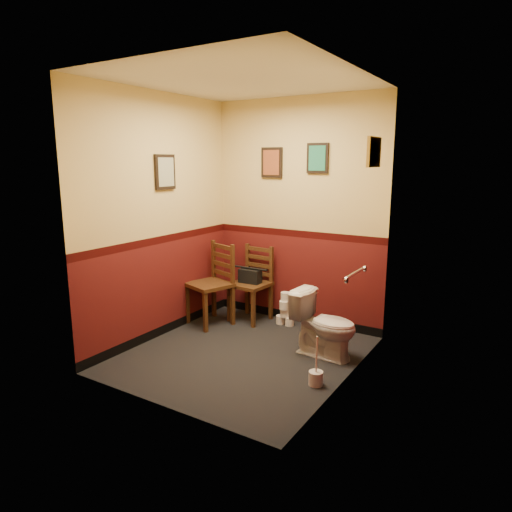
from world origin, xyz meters
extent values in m
cube|color=black|center=(0.00, 0.00, 0.00)|extent=(2.20, 2.40, 0.00)
cube|color=silver|center=(0.00, 0.00, 2.70)|extent=(2.20, 2.40, 0.00)
cube|color=#561413|center=(0.00, 1.20, 1.35)|extent=(2.20, 0.00, 2.70)
cube|color=#561413|center=(0.00, -1.20, 1.35)|extent=(2.20, 0.00, 2.70)
cube|color=#561413|center=(-1.10, 0.00, 1.35)|extent=(0.00, 2.40, 2.70)
cube|color=#561413|center=(1.10, 0.00, 1.35)|extent=(0.00, 2.40, 2.70)
cylinder|color=silver|center=(1.07, 0.25, 0.95)|extent=(0.03, 0.50, 0.03)
cylinder|color=silver|center=(1.09, 0.00, 0.95)|extent=(0.02, 0.06, 0.06)
cylinder|color=silver|center=(1.09, 0.50, 0.95)|extent=(0.02, 0.06, 0.06)
cube|color=black|center=(-0.35, 1.18, 1.95)|extent=(0.28, 0.03, 0.36)
cube|color=brown|center=(-0.35, 1.17, 1.95)|extent=(0.22, 0.01, 0.30)
cube|color=black|center=(0.25, 1.18, 2.00)|extent=(0.26, 0.03, 0.34)
cube|color=#267B5C|center=(0.25, 1.17, 2.00)|extent=(0.20, 0.01, 0.28)
cube|color=black|center=(-1.08, 0.10, 1.85)|extent=(0.03, 0.30, 0.38)
cube|color=#A09F7E|center=(-1.07, 0.10, 1.85)|extent=(0.01, 0.24, 0.31)
cube|color=olive|center=(1.08, 0.60, 2.05)|extent=(0.03, 0.34, 0.28)
cube|color=#A09F7E|center=(1.07, 0.60, 2.05)|extent=(0.01, 0.28, 0.22)
imported|color=white|center=(0.72, 0.42, 0.33)|extent=(0.70, 0.42, 0.66)
cylinder|color=silver|center=(0.92, -0.21, 0.06)|extent=(0.13, 0.13, 0.13)
cylinder|color=silver|center=(0.92, -0.21, 0.28)|extent=(0.02, 0.02, 0.37)
cube|color=#4F2F17|center=(-0.85, 0.55, 0.50)|extent=(0.59, 0.59, 0.04)
cube|color=#4F2F17|center=(-1.10, 0.42, 0.25)|extent=(0.06, 0.06, 0.50)
cube|color=#4F2F17|center=(-0.98, 0.80, 0.25)|extent=(0.06, 0.06, 0.50)
cube|color=#4F2F17|center=(-0.72, 0.30, 0.25)|extent=(0.06, 0.06, 0.50)
cube|color=#4F2F17|center=(-0.60, 0.68, 0.25)|extent=(0.06, 0.06, 0.50)
cube|color=#4F2F17|center=(-0.98, 0.81, 0.75)|extent=(0.05, 0.05, 0.50)
cube|color=#4F2F17|center=(-0.60, 0.68, 0.75)|extent=(0.05, 0.05, 0.50)
cube|color=#4F2F17|center=(-0.79, 0.74, 0.61)|extent=(0.37, 0.14, 0.05)
cube|color=#4F2F17|center=(-0.79, 0.74, 0.72)|extent=(0.37, 0.14, 0.05)
cube|color=#4F2F17|center=(-0.79, 0.74, 0.83)|extent=(0.37, 0.14, 0.05)
cube|color=#4F2F17|center=(-0.79, 0.74, 0.94)|extent=(0.37, 0.14, 0.05)
cube|color=#4F2F17|center=(-0.50, 0.92, 0.47)|extent=(0.47, 0.47, 0.04)
cube|color=#4F2F17|center=(-0.70, 0.75, 0.23)|extent=(0.04, 0.04, 0.47)
cube|color=#4F2F17|center=(-0.67, 1.12, 0.23)|extent=(0.04, 0.04, 0.47)
cube|color=#4F2F17|center=(-0.33, 0.72, 0.23)|extent=(0.04, 0.04, 0.47)
cube|color=#4F2F17|center=(-0.30, 1.09, 0.23)|extent=(0.04, 0.04, 0.47)
cube|color=#4F2F17|center=(-0.67, 1.13, 0.70)|extent=(0.04, 0.04, 0.47)
cube|color=#4F2F17|center=(-0.30, 1.10, 0.70)|extent=(0.04, 0.04, 0.47)
cube|color=#4F2F17|center=(-0.48, 1.11, 0.57)|extent=(0.35, 0.05, 0.05)
cube|color=#4F2F17|center=(-0.48, 1.11, 0.67)|extent=(0.35, 0.05, 0.05)
cube|color=#4F2F17|center=(-0.48, 1.11, 0.78)|extent=(0.35, 0.05, 0.05)
cube|color=#4F2F17|center=(-0.48, 1.11, 0.88)|extent=(0.35, 0.05, 0.05)
cube|color=black|center=(-0.50, 0.92, 0.57)|extent=(0.28, 0.14, 0.17)
cylinder|color=black|center=(-0.50, 0.92, 0.67)|extent=(0.24, 0.03, 0.02)
cylinder|color=silver|center=(-0.11, 1.01, 0.05)|extent=(0.11, 0.11, 0.10)
cylinder|color=silver|center=(0.01, 1.01, 0.05)|extent=(0.11, 0.11, 0.10)
cylinder|color=silver|center=(-0.05, 1.00, 0.15)|extent=(0.11, 0.11, 0.10)
cylinder|color=silver|center=(-0.05, 0.98, 0.26)|extent=(0.11, 0.11, 0.10)
cylinder|color=silver|center=(-0.05, 1.01, 0.36)|extent=(0.11, 0.11, 0.10)
camera|label=1|loc=(2.44, -3.70, 1.97)|focal=32.00mm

